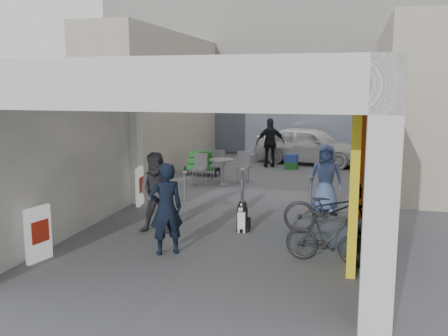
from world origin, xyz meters
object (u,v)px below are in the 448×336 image
(man_with_dog, at_px, (166,209))
(bicycle_front, at_px, (332,210))
(border_collie, at_px, (243,219))
(man_crates, at_px, (270,143))
(man_elderly, at_px, (326,178))
(white_van, at_px, (310,145))
(produce_stand, at_px, (204,166))
(man_back_turned, at_px, (158,193))
(bicycle_rear, at_px, (328,238))
(cafe_set, at_px, (220,172))

(man_with_dog, height_order, bicycle_front, man_with_dog)
(border_collie, height_order, man_crates, man_crates)
(man_crates, bearing_deg, man_elderly, 90.56)
(man_crates, bearing_deg, white_van, -159.54)
(produce_stand, relative_size, man_back_turned, 0.72)
(border_collie, bearing_deg, man_elderly, 50.63)
(man_crates, height_order, bicycle_rear, man_crates)
(man_crates, distance_m, white_van, 1.89)
(produce_stand, bearing_deg, man_with_dog, -74.23)
(white_van, bearing_deg, bicycle_rear, -159.14)
(border_collie, xyz_separation_m, man_elderly, (1.62, 2.27, 0.57))
(man_crates, height_order, white_van, man_crates)
(man_back_turned, bearing_deg, border_collie, 7.66)
(border_collie, relative_size, bicycle_rear, 0.45)
(cafe_set, height_order, produce_stand, cafe_set)
(man_back_turned, bearing_deg, bicycle_rear, -25.33)
(man_with_dog, bearing_deg, produce_stand, -112.84)
(bicycle_front, bearing_deg, man_back_turned, 100.31)
(man_crates, xyz_separation_m, bicycle_rear, (2.72, -10.23, -0.47))
(produce_stand, distance_m, border_collie, 6.96)
(cafe_set, distance_m, man_back_turned, 5.72)
(border_collie, relative_size, man_elderly, 0.41)
(man_back_turned, bearing_deg, man_with_dog, -71.82)
(cafe_set, xyz_separation_m, produce_stand, (-0.93, 1.23, -0.03))
(cafe_set, distance_m, bicycle_rear, 7.66)
(man_crates, bearing_deg, cafe_set, 53.19)
(bicycle_front, bearing_deg, man_crates, 15.49)
(cafe_set, height_order, border_collie, cafe_set)
(border_collie, height_order, man_with_dog, man_with_dog)
(cafe_set, xyz_separation_m, man_crates, (1.06, 3.56, 0.59))
(man_back_turned, bearing_deg, white_van, 67.19)
(man_back_turned, bearing_deg, cafe_set, 81.24)
(man_crates, xyz_separation_m, white_van, (1.42, 1.23, -0.19))
(produce_stand, bearing_deg, bicycle_rear, -55.52)
(man_back_turned, relative_size, white_van, 0.39)
(man_back_turned, distance_m, man_crates, 9.30)
(bicycle_front, bearing_deg, man_elderly, 5.03)
(produce_stand, height_order, bicycle_rear, bicycle_rear)
(man_back_turned, height_order, white_van, man_back_turned)
(man_with_dog, bearing_deg, bicycle_front, 179.37)
(border_collie, bearing_deg, white_van, 82.76)
(man_elderly, bearing_deg, bicycle_rear, -86.63)
(cafe_set, bearing_deg, man_elderly, -39.29)
(bicycle_rear, bearing_deg, man_crates, 24.37)
(white_van, bearing_deg, cafe_set, 167.05)
(bicycle_front, distance_m, white_van, 9.77)
(white_van, bearing_deg, border_collie, -169.01)
(man_back_turned, height_order, man_elderly, man_back_turned)
(border_collie, distance_m, man_crates, 8.76)
(man_with_dog, height_order, white_van, man_with_dog)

